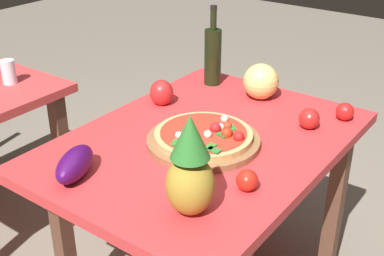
{
  "coord_description": "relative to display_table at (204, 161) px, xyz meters",
  "views": [
    {
      "loc": [
        -1.34,
        -0.93,
        1.62
      ],
      "look_at": [
        -0.04,
        0.03,
        0.8
      ],
      "focal_mm": 47.65,
      "sensor_mm": 36.0,
      "label": 1
    }
  ],
  "objects": [
    {
      "name": "bell_pepper",
      "position": [
        0.15,
        0.32,
        0.14
      ],
      "size": [
        0.1,
        0.1,
        0.11
      ],
      "primitive_type": "ellipsoid",
      "color": "red",
      "rests_on": "display_table"
    },
    {
      "name": "eggplant",
      "position": [
        -0.45,
        0.18,
        0.14
      ],
      "size": [
        0.22,
        0.16,
        0.09
      ],
      "primitive_type": "ellipsoid",
      "rotation": [
        0.0,
        0.0,
        0.41
      ],
      "color": "#410D52",
      "rests_on": "display_table"
    },
    {
      "name": "pineapple_left",
      "position": [
        -0.39,
        -0.22,
        0.23
      ],
      "size": [
        0.14,
        0.14,
        0.3
      ],
      "color": "#AD8B2E",
      "rests_on": "display_table"
    },
    {
      "name": "tomato_at_corner",
      "position": [
        0.45,
        -0.35,
        0.13
      ],
      "size": [
        0.07,
        0.07,
        0.07
      ],
      "primitive_type": "sphere",
      "color": "red",
      "rests_on": "display_table"
    },
    {
      "name": "pizza",
      "position": [
        -0.04,
        -0.03,
        0.14
      ],
      "size": [
        0.35,
        0.35,
        0.06
      ],
      "color": "#E3A563",
      "rests_on": "pizza_board"
    },
    {
      "name": "melon",
      "position": [
        0.44,
        0.02,
        0.17
      ],
      "size": [
        0.15,
        0.15,
        0.15
      ],
      "primitive_type": "sphere",
      "color": "#EECF73",
      "rests_on": "display_table"
    },
    {
      "name": "pizza_board",
      "position": [
        -0.04,
        -0.02,
        0.11
      ],
      "size": [
        0.4,
        0.4,
        0.02
      ],
      "primitive_type": "cylinder",
      "color": "#8E613C",
      "rests_on": "display_table"
    },
    {
      "name": "wine_bottle",
      "position": [
        0.46,
        0.28,
        0.23
      ],
      "size": [
        0.08,
        0.08,
        0.36
      ],
      "color": "black",
      "rests_on": "display_table"
    },
    {
      "name": "display_table",
      "position": [
        0.0,
        0.0,
        0.0
      ],
      "size": [
        1.18,
        0.87,
        0.75
      ],
      "color": "brown",
      "rests_on": "ground_plane"
    },
    {
      "name": "tomato_beside_pepper",
      "position": [
        0.3,
        -0.27,
        0.13
      ],
      "size": [
        0.08,
        0.08,
        0.08
      ],
      "primitive_type": "sphere",
      "color": "red",
      "rests_on": "display_table"
    },
    {
      "name": "drinking_glass_water",
      "position": [
        -0.09,
        1.02,
        0.15
      ],
      "size": [
        0.06,
        0.06,
        0.11
      ],
      "primitive_type": "cylinder",
      "color": "silver",
      "rests_on": "background_table"
    },
    {
      "name": "tomato_near_board",
      "position": [
        -0.2,
        -0.29,
        0.13
      ],
      "size": [
        0.07,
        0.07,
        0.07
      ],
      "primitive_type": "sphere",
      "color": "red",
      "rests_on": "display_table"
    }
  ]
}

